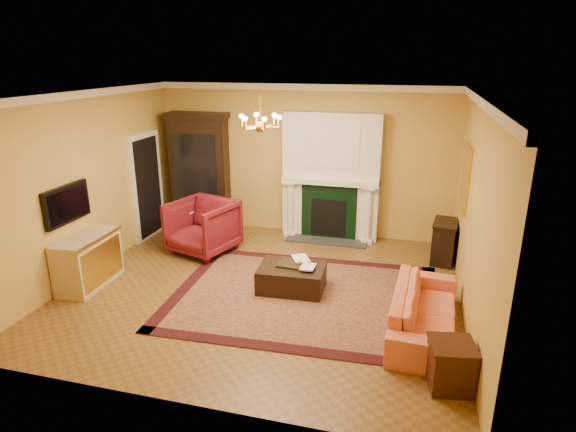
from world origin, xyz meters
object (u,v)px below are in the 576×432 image
(console_table, at_px, (444,243))
(coral_sofa, at_px, (425,304))
(end_table, at_px, (450,367))
(wingback_armchair, at_px, (202,224))
(commode, at_px, (88,261))
(pedestal_table, at_px, (186,224))
(china_cabinet, at_px, (201,174))
(leather_ottoman, at_px, (292,278))

(console_table, bearing_deg, coral_sofa, -90.70)
(end_table, bearing_deg, coral_sofa, 103.81)
(wingback_armchair, relative_size, coral_sofa, 0.53)
(commode, bearing_deg, console_table, 21.69)
(wingback_armchair, xyz_separation_m, commode, (-1.19, -1.74, -0.13))
(commode, distance_m, end_table, 5.57)
(pedestal_table, bearing_deg, china_cabinet, 94.47)
(china_cabinet, distance_m, end_table, 6.51)
(end_table, height_order, leather_ottoman, end_table)
(coral_sofa, xyz_separation_m, end_table, (0.28, -1.12, -0.14))
(pedestal_table, relative_size, leather_ottoman, 0.64)
(china_cabinet, bearing_deg, commode, -107.58)
(coral_sofa, bearing_deg, wingback_armchair, 69.18)
(wingback_armchair, relative_size, console_table, 1.51)
(china_cabinet, bearing_deg, console_table, -14.29)
(commode, distance_m, coral_sofa, 5.17)
(wingback_armchair, height_order, commode, wingback_armchair)
(wingback_armchair, bearing_deg, pedestal_table, 161.84)
(china_cabinet, height_order, pedestal_table, china_cabinet)
(leather_ottoman, bearing_deg, end_table, -41.77)
(commode, xyz_separation_m, leather_ottoman, (3.17, 0.67, -0.21))
(commode, relative_size, coral_sofa, 0.55)
(console_table, relative_size, leather_ottoman, 0.72)
(commode, height_order, end_table, commode)
(wingback_armchair, relative_size, end_table, 2.09)
(wingback_armchair, bearing_deg, console_table, 26.25)
(pedestal_table, xyz_separation_m, leather_ottoman, (2.51, -1.45, -0.17))
(console_table, bearing_deg, leather_ottoman, -136.14)
(pedestal_table, height_order, leather_ottoman, pedestal_table)
(china_cabinet, relative_size, commode, 2.07)
(coral_sofa, height_order, end_table, coral_sofa)
(coral_sofa, distance_m, console_table, 2.48)
(commode, height_order, leather_ottoman, commode)
(leather_ottoman, bearing_deg, china_cabinet, 134.18)
(commode, xyz_separation_m, end_table, (5.45, -1.16, -0.16))
(commode, bearing_deg, china_cabinet, 77.17)
(wingback_armchair, relative_size, commode, 0.98)
(wingback_armchair, height_order, end_table, wingback_armchair)
(pedestal_table, distance_m, console_table, 4.86)
(commode, xyz_separation_m, coral_sofa, (5.17, -0.04, -0.02))
(commode, xyz_separation_m, console_table, (5.51, 2.41, -0.05))
(china_cabinet, relative_size, end_table, 4.45)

